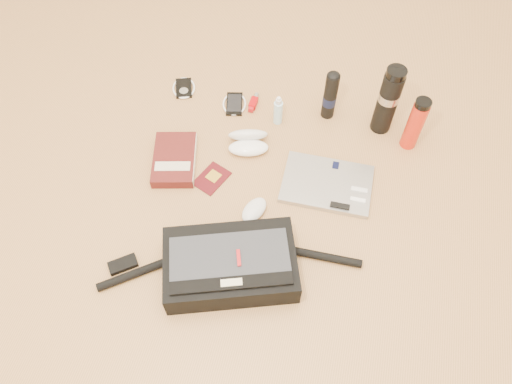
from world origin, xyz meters
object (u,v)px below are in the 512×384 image
messenger_bag (230,265)px  book (175,160)px  thermos_red (415,124)px  thermos_black (388,100)px  laptop (327,184)px

messenger_bag → book: (-0.30, 0.36, -0.03)m
book → thermos_red: (0.79, 0.29, 0.09)m
book → thermos_black: 0.78m
thermos_black → messenger_bag: bearing=-118.7°
messenger_bag → thermos_red: thermos_red is taller
thermos_black → laptop: bearing=-115.3°
messenger_bag → thermos_black: 0.81m
messenger_bag → thermos_black: thermos_black is taller
messenger_bag → laptop: 0.46m
messenger_bag → thermos_red: bearing=33.2°
laptop → book: (-0.54, -0.03, 0.01)m
book → thermos_red: thermos_red is taller
messenger_bag → thermos_black: size_ratio=2.73×
book → thermos_red: 0.85m
laptop → book: size_ratio=1.22×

